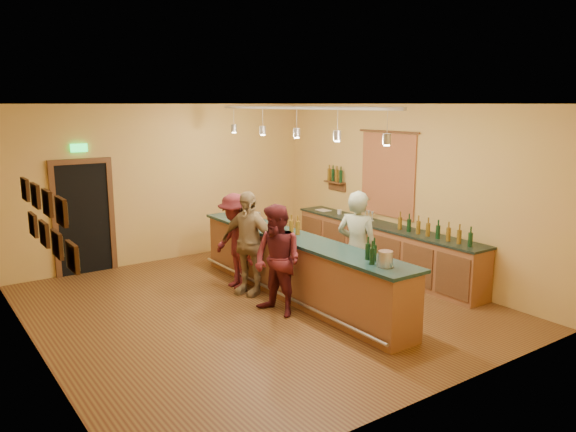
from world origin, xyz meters
TOP-DOWN VIEW (x-y plane):
  - floor at (0.00, 0.00)m, footprint 7.00×7.00m
  - ceiling at (0.00, 0.00)m, footprint 6.50×7.00m
  - wall_back at (0.00, 3.50)m, footprint 6.50×0.02m
  - wall_front at (0.00, -3.50)m, footprint 6.50×0.02m
  - wall_left at (-3.25, 0.00)m, footprint 0.02×7.00m
  - wall_right at (3.25, 0.00)m, footprint 0.02×7.00m
  - doorway at (-1.70, 3.47)m, footprint 1.15×0.09m
  - tapestry at (3.23, 0.40)m, footprint 0.03×1.40m
  - bottle_shelf at (3.17, 1.90)m, footprint 0.17×0.55m
  - picture_grid at (-3.21, -0.75)m, footprint 0.06×2.20m
  - back_counter at (2.97, 0.18)m, footprint 0.60×4.55m
  - tasting_bar at (0.76, -0.00)m, footprint 0.73×5.10m
  - pendant_track at (0.77, -0.00)m, footprint 0.11×4.60m
  - bartender at (1.32, -0.88)m, footprint 0.69×0.81m
  - customer_a at (0.08, -0.46)m, footprint 0.81×0.95m
  - customer_b at (0.22, 0.64)m, footprint 0.82×1.13m
  - customer_c at (0.22, 1.04)m, footprint 0.68×1.12m
  - bar_stool at (1.50, 0.56)m, footprint 0.35×0.35m

SIDE VIEW (x-z plane):
  - floor at x=0.00m, z-range 0.00..0.00m
  - back_counter at x=2.97m, z-range -0.15..1.12m
  - bar_stool at x=1.50m, z-range 0.22..0.94m
  - tasting_bar at x=0.76m, z-range -0.08..1.30m
  - customer_c at x=0.22m, z-range 0.00..1.68m
  - customer_a at x=0.08m, z-range 0.00..1.72m
  - customer_b at x=0.22m, z-range 0.00..1.78m
  - bartender at x=1.32m, z-range 0.00..1.88m
  - doorway at x=-1.70m, z-range -0.11..2.36m
  - wall_back at x=0.00m, z-range 0.00..3.20m
  - wall_front at x=0.00m, z-range 0.00..3.20m
  - wall_left at x=-3.25m, z-range 0.00..3.20m
  - wall_right at x=3.25m, z-range 0.00..3.20m
  - bottle_shelf at x=3.17m, z-range 1.39..1.94m
  - tapestry at x=3.23m, z-range 1.05..2.65m
  - picture_grid at x=-3.21m, z-range 1.60..2.30m
  - pendant_track at x=0.77m, z-range 2.73..3.24m
  - ceiling at x=0.00m, z-range 3.19..3.21m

